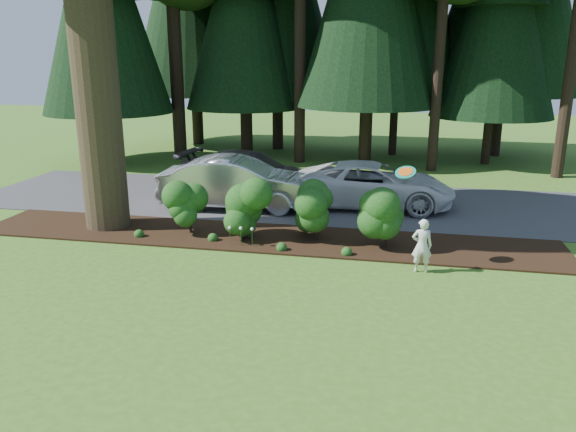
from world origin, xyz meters
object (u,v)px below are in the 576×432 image
object	(u,v)px
car_dark_suv	(251,173)
frisbee	(406,172)
car_silver_wagon	(238,183)
child	(422,246)
car_white_suv	(373,185)

from	to	relation	value
car_dark_suv	frisbee	world-z (taller)	frisbee
car_silver_wagon	frisbee	distance (m)	6.82
child	frisbee	bearing A→B (deg)	-43.79
car_silver_wagon	car_white_suv	size ratio (longest dim) A/B	0.96
car_white_suv	child	xyz separation A→B (m)	(1.42, -5.56, -0.12)
car_silver_wagon	car_white_suv	distance (m)	4.38
car_dark_suv	frisbee	xyz separation A→B (m)	(5.34, -6.14, 1.48)
car_white_suv	car_dark_suv	bearing A→B (deg)	77.91
car_dark_suv	car_silver_wagon	bearing A→B (deg)	-170.86
car_dark_suv	child	bearing A→B (deg)	-132.71
car_white_suv	child	bearing A→B (deg)	-165.57
car_white_suv	car_silver_wagon	bearing A→B (deg)	103.80
car_white_suv	child	size ratio (longest dim) A/B	4.12
child	frisbee	world-z (taller)	frisbee
car_dark_suv	frisbee	size ratio (longest dim) A/B	10.20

